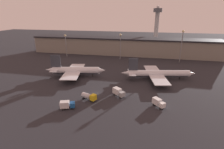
% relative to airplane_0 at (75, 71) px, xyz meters
% --- Properties ---
extents(ground, '(600.00, 600.00, 0.00)m').
position_rel_airplane_0_xyz_m(ground, '(19.53, -21.53, -3.84)').
color(ground, '#26262B').
extents(terminal_building, '(175.75, 20.17, 16.06)m').
position_rel_airplane_0_xyz_m(terminal_building, '(19.53, 67.85, 4.25)').
color(terminal_building, gray).
rests_on(terminal_building, ground).
extents(airplane_0, '(37.83, 32.54, 13.83)m').
position_rel_airplane_0_xyz_m(airplane_0, '(0.00, 0.00, 0.00)').
color(airplane_0, silver).
rests_on(airplane_0, ground).
extents(airplane_1, '(44.56, 36.09, 13.14)m').
position_rel_airplane_0_xyz_m(airplane_1, '(50.66, 5.91, -0.34)').
color(airplane_1, silver).
rests_on(airplane_1, ground).
extents(service_vehicle_0, '(6.47, 4.36, 3.42)m').
position_rel_airplane_0_xyz_m(service_vehicle_0, '(12.41, -37.80, -1.94)').
color(service_vehicle_0, '#195199').
rests_on(service_vehicle_0, ground).
extents(service_vehicle_1, '(6.82, 6.34, 3.69)m').
position_rel_airplane_0_xyz_m(service_vehicle_1, '(31.44, -21.27, -1.81)').
color(service_vehicle_1, '#9EA3A8').
rests_on(service_vehicle_1, ground).
extents(service_vehicle_2, '(5.75, 5.89, 3.47)m').
position_rel_airplane_0_xyz_m(service_vehicle_2, '(50.04, -27.77, -1.92)').
color(service_vehicle_2, white).
rests_on(service_vehicle_2, ground).
extents(service_vehicle_3, '(7.79, 4.90, 3.31)m').
position_rel_airplane_0_xyz_m(service_vehicle_3, '(18.90, -28.45, -1.99)').
color(service_vehicle_3, gold).
rests_on(service_vehicle_3, ground).
extents(lamp_post_0, '(1.80, 1.80, 19.98)m').
position_rel_airplane_0_xyz_m(lamp_post_0, '(-29.47, 48.40, 9.26)').
color(lamp_post_0, slate).
rests_on(lamp_post_0, ground).
extents(lamp_post_1, '(1.80, 1.80, 21.82)m').
position_rel_airplane_0_xyz_m(lamp_post_1, '(20.53, 48.40, 10.30)').
color(lamp_post_1, slate).
rests_on(lamp_post_1, ground).
extents(lamp_post_2, '(1.80, 1.80, 25.73)m').
position_rel_airplane_0_xyz_m(lamp_post_2, '(69.17, 48.40, 12.46)').
color(lamp_post_2, slate).
rests_on(lamp_post_2, ground).
extents(control_tower, '(9.00, 9.00, 45.42)m').
position_rel_airplane_0_xyz_m(control_tower, '(50.59, 103.68, 22.45)').
color(control_tower, '#99999E').
rests_on(control_tower, ground).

